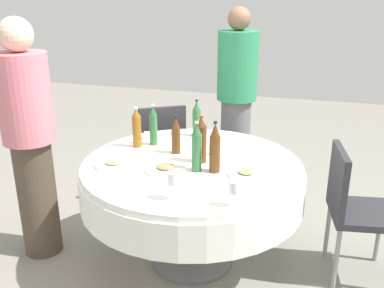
# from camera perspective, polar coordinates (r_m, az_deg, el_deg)

# --- Properties ---
(ground_plane) EXTENTS (10.00, 10.00, 0.00)m
(ground_plane) POSITION_cam_1_polar(r_m,az_deg,el_deg) (3.12, -0.00, -15.14)
(ground_plane) COLOR gray
(dining_table) EXTENTS (1.44, 1.44, 0.74)m
(dining_table) POSITION_cam_1_polar(r_m,az_deg,el_deg) (2.82, -0.00, -5.22)
(dining_table) COLOR white
(dining_table) RESTS_ON ground_plane
(bottle_green_south) EXTENTS (0.06, 0.06, 0.31)m
(bottle_green_south) POSITION_cam_1_polar(r_m,az_deg,el_deg) (2.58, 0.62, -0.56)
(bottle_green_south) COLOR #2D6B38
(bottle_green_south) RESTS_ON dining_table
(bottle_brown_right) EXTENTS (0.07, 0.07, 0.30)m
(bottle_brown_right) POSITION_cam_1_polar(r_m,az_deg,el_deg) (2.72, 1.21, 0.44)
(bottle_brown_right) COLOR #593314
(bottle_brown_right) RESTS_ON dining_table
(bottle_amber_mid) EXTENTS (0.06, 0.06, 0.29)m
(bottle_amber_mid) POSITION_cam_1_polar(r_m,az_deg,el_deg) (3.01, -7.33, 2.07)
(bottle_amber_mid) COLOR #8C5619
(bottle_amber_mid) RESTS_ON dining_table
(bottle_brown_left) EXTENTS (0.07, 0.07, 0.32)m
(bottle_brown_left) POSITION_cam_1_polar(r_m,az_deg,el_deg) (2.57, 3.06, -0.64)
(bottle_brown_left) COLOR #593314
(bottle_brown_left) RESTS_ON dining_table
(bottle_green_inner) EXTENTS (0.06, 0.06, 0.29)m
(bottle_green_inner) POSITION_cam_1_polar(r_m,az_deg,el_deg) (3.04, -5.15, 2.39)
(bottle_green_inner) COLOR #2D6B38
(bottle_green_inner) RESTS_ON dining_table
(bottle_green_far) EXTENTS (0.06, 0.06, 0.28)m
(bottle_green_far) POSITION_cam_1_polar(r_m,az_deg,el_deg) (3.22, 0.61, 3.30)
(bottle_green_far) COLOR #2D6B38
(bottle_green_far) RESTS_ON dining_table
(bottle_brown_east) EXTENTS (0.06, 0.06, 0.27)m
(bottle_brown_east) POSITION_cam_1_polar(r_m,az_deg,el_deg) (2.88, -2.15, 1.09)
(bottle_brown_east) COLOR #593314
(bottle_brown_east) RESTS_ON dining_table
(wine_glass_left) EXTENTS (0.06, 0.06, 0.14)m
(wine_glass_left) POSITION_cam_1_polar(r_m,az_deg,el_deg) (2.19, 5.63, -5.91)
(wine_glass_left) COLOR white
(wine_glass_left) RESTS_ON dining_table
(wine_glass_inner) EXTENTS (0.07, 0.07, 0.16)m
(wine_glass_inner) POSITION_cam_1_polar(r_m,az_deg,el_deg) (2.24, -2.48, -4.70)
(wine_glass_inner) COLOR white
(wine_glass_inner) RESTS_ON dining_table
(plate_front) EXTENTS (0.25, 0.25, 0.04)m
(plate_front) POSITION_cam_1_polar(r_m,az_deg,el_deg) (2.64, -3.50, -3.28)
(plate_front) COLOR white
(plate_front) RESTS_ON dining_table
(plate_near) EXTENTS (0.24, 0.24, 0.02)m
(plate_near) POSITION_cam_1_polar(r_m,az_deg,el_deg) (2.97, 3.36, -0.62)
(plate_near) COLOR white
(plate_near) RESTS_ON dining_table
(plate_north) EXTENTS (0.23, 0.23, 0.04)m
(plate_north) POSITION_cam_1_polar(r_m,az_deg,el_deg) (2.75, -10.41, -2.63)
(plate_north) COLOR white
(plate_north) RESTS_ON dining_table
(plate_rear) EXTENTS (0.21, 0.21, 0.04)m
(plate_rear) POSITION_cam_1_polar(r_m,az_deg,el_deg) (2.58, 7.12, -3.96)
(plate_rear) COLOR white
(plate_rear) RESTS_ON dining_table
(knife_right) EXTENTS (0.14, 0.14, 0.00)m
(knife_right) POSITION_cam_1_polar(r_m,az_deg,el_deg) (2.49, -8.48, -5.16)
(knife_right) COLOR silver
(knife_right) RESTS_ON dining_table
(knife_mid) EXTENTS (0.02, 0.18, 0.00)m
(knife_mid) POSITION_cam_1_polar(r_m,az_deg,el_deg) (2.80, 10.66, -2.44)
(knife_mid) COLOR silver
(knife_mid) RESTS_ON dining_table
(folded_napkin) EXTENTS (0.19, 0.19, 0.02)m
(folded_napkin) POSITION_cam_1_polar(r_m,az_deg,el_deg) (3.23, -5.11, 1.11)
(folded_napkin) COLOR white
(folded_napkin) RESTS_ON dining_table
(person_south) EXTENTS (0.34, 0.34, 1.64)m
(person_south) POSITION_cam_1_polar(r_m,az_deg,el_deg) (3.04, -20.73, 0.75)
(person_south) COLOR #4C3F33
(person_south) RESTS_ON ground_plane
(person_right) EXTENTS (0.34, 0.34, 1.66)m
(person_right) POSITION_cam_1_polar(r_m,az_deg,el_deg) (3.74, 5.91, 5.55)
(person_right) COLOR slate
(person_right) RESTS_ON ground_plane
(chair_far) EXTENTS (0.55, 0.55, 0.87)m
(chair_far) POSITION_cam_1_polar(r_m,az_deg,el_deg) (3.76, -4.20, 0.09)
(chair_far) COLOR #2D2D33
(chair_far) RESTS_ON ground_plane
(chair_east) EXTENTS (0.46, 0.46, 0.87)m
(chair_east) POSITION_cam_1_polar(r_m,az_deg,el_deg) (2.91, 20.44, -7.35)
(chair_east) COLOR #2D2D33
(chair_east) RESTS_ON ground_plane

